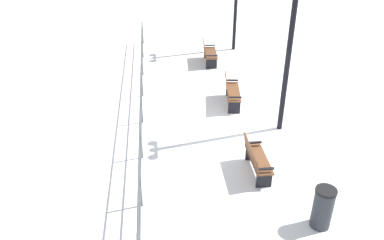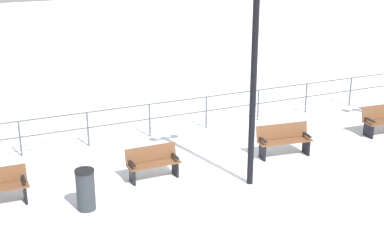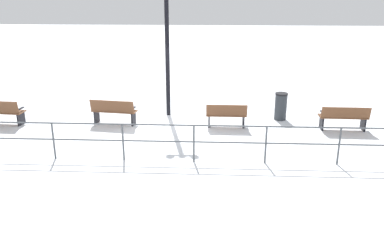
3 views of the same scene
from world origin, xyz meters
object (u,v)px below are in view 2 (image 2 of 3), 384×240
object	(u,v)px
bench_second	(153,162)
trash_bin	(86,189)
bench_third	(284,140)
lamppost_middle	(254,57)

from	to	relation	value
bench_second	trash_bin	distance (m)	2.20
bench_third	lamppost_middle	xyz separation A→B (m)	(1.20, -1.78, 2.80)
lamppost_middle	trash_bin	size ratio (longest dim) A/B	5.37
lamppost_middle	trash_bin	bearing A→B (deg)	-94.92
bench_second	trash_bin	world-z (taller)	trash_bin
bench_second	bench_third	xyz separation A→B (m)	(0.10, 3.91, 0.04)
bench_second	bench_third	size ratio (longest dim) A/B	0.85
lamppost_middle	bench_third	bearing A→B (deg)	123.89
lamppost_middle	trash_bin	world-z (taller)	lamppost_middle
trash_bin	lamppost_middle	bearing A→B (deg)	85.08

